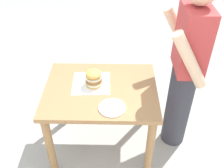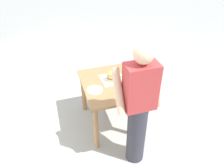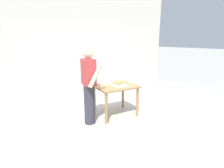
# 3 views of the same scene
# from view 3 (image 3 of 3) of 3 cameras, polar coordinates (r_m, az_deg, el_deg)

# --- Properties ---
(ground_plane) EXTENTS (80.00, 80.00, 0.00)m
(ground_plane) POSITION_cam_3_polar(r_m,az_deg,el_deg) (4.53, 1.12, -9.88)
(ground_plane) COLOR #ADAAA3
(patio_table) EXTENTS (0.78, 0.99, 0.76)m
(patio_table) POSITION_cam_3_polar(r_m,az_deg,el_deg) (4.32, 1.16, -2.29)
(patio_table) COLOR #9E7247
(patio_table) RESTS_ON ground
(serving_paper) EXTENTS (0.34, 0.34, 0.00)m
(serving_paper) POSITION_cam_3_polar(r_m,az_deg,el_deg) (4.27, 2.64, -0.52)
(serving_paper) COLOR white
(serving_paper) RESTS_ON patio_table
(sandwich) EXTENTS (0.15, 0.15, 0.19)m
(sandwich) POSITION_cam_3_polar(r_m,az_deg,el_deg) (4.26, 2.22, 0.48)
(sandwich) COLOR gold
(sandwich) RESTS_ON serving_paper
(pickle_spear) EXTENTS (0.10, 0.03, 0.02)m
(pickle_spear) POSITION_cam_3_polar(r_m,az_deg,el_deg) (4.18, 3.52, -0.65)
(pickle_spear) COLOR #8EA83D
(pickle_spear) RESTS_ON serving_paper
(side_plate_with_forks) EXTENTS (0.22, 0.22, 0.02)m
(side_plate_with_forks) POSITION_cam_3_polar(r_m,az_deg,el_deg) (4.45, -1.65, 0.12)
(side_plate_with_forks) COLOR white
(side_plate_with_forks) RESTS_ON patio_table
(diner_across_table) EXTENTS (0.55, 0.35, 1.69)m
(diner_across_table) POSITION_cam_3_polar(r_m,az_deg,el_deg) (3.83, -7.50, -0.47)
(diner_across_table) COLOR #33333D
(diner_across_table) RESTS_ON ground
(building_wall) EXTENTS (0.30, 10.00, 5.87)m
(building_wall) POSITION_cam_3_polar(r_m,az_deg,el_deg) (5.98, -26.17, 23.26)
(building_wall) COLOR beige
(building_wall) RESTS_ON ground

